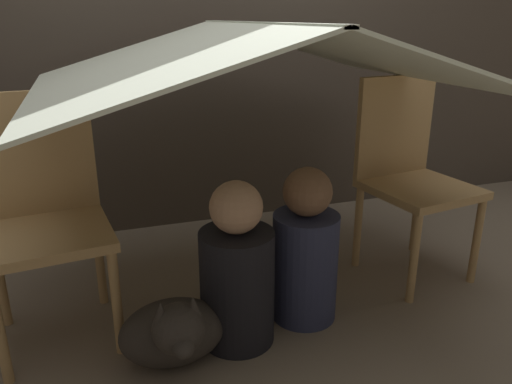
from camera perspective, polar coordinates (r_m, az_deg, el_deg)
ground_plane at (r=2.17m, az=0.65°, el=-13.36°), size 8.80×8.80×0.00m
wall_back at (r=2.86m, az=-6.93°, el=20.84°), size 7.00×0.05×2.50m
chair_left at (r=2.00m, az=-23.18°, el=-1.83°), size 0.48×0.48×0.92m
chair_right at (r=2.43m, az=17.10°, el=2.50°), size 0.49×0.49×0.92m
sheet_canopy at (r=1.90m, az=0.00°, el=15.32°), size 1.59×1.40×0.24m
person_front at (r=1.86m, az=-2.18°, el=-9.36°), size 0.28×0.28×0.64m
person_second at (r=2.01m, az=5.65°, el=-6.99°), size 0.26×0.26×0.64m
dog at (r=1.81m, az=-9.37°, el=-15.44°), size 0.38×0.38×0.33m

